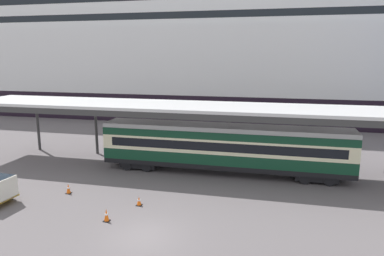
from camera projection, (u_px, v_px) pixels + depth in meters
name	position (u px, v px, depth m)	size (l,w,h in m)	color
ground_plane	(144.00, 236.00, 19.51)	(400.00, 400.00, 0.00)	#615A5C
cruise_ship	(179.00, 39.00, 60.70)	(169.89, 23.58, 36.95)	black
platform_canopy	(225.00, 109.00, 29.23)	(46.60, 6.05, 5.65)	silver
train_carriage	(224.00, 147.00, 29.44)	(20.45, 2.81, 4.11)	black
traffic_cone_near	(139.00, 201.00, 23.45)	(0.36, 0.36, 0.63)	black
traffic_cone_mid	(106.00, 215.00, 21.20)	(0.36, 0.36, 0.79)	black
traffic_cone_far	(68.00, 189.00, 25.47)	(0.36, 0.36, 0.74)	black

